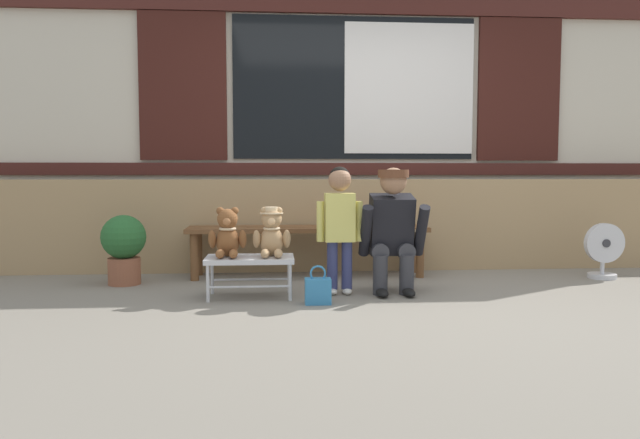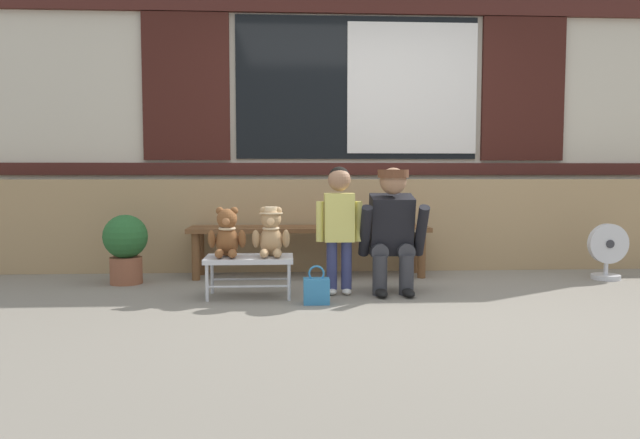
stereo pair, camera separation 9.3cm
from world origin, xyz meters
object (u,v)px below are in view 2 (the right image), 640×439
(teddy_bear_with_hat, at_px, (271,233))
(adult_crouching, at_px, (393,230))
(small_display_bench, at_px, (249,261))
(handbag_on_ground, at_px, (316,290))
(wooden_bench_long, at_px, (309,234))
(potted_plant, at_px, (126,245))
(child_standing, at_px, (339,216))
(floor_fan, at_px, (607,252))
(teddy_bear_plain, at_px, (227,234))

(teddy_bear_with_hat, xyz_separation_m, adult_crouching, (0.92, 0.09, 0.01))
(small_display_bench, bearing_deg, handbag_on_ground, -29.37)
(wooden_bench_long, distance_m, teddy_bear_with_hat, 0.93)
(small_display_bench, relative_size, potted_plant, 1.12)
(small_display_bench, height_order, handbag_on_ground, small_display_bench)
(adult_crouching, bearing_deg, small_display_bench, -174.86)
(handbag_on_ground, bearing_deg, adult_crouching, 31.55)
(child_standing, relative_size, floor_fan, 2.00)
(small_display_bench, bearing_deg, teddy_bear_with_hat, 0.77)
(teddy_bear_with_hat, xyz_separation_m, handbag_on_ground, (0.32, -0.27, -0.38))
(teddy_bear_plain, height_order, floor_fan, teddy_bear_plain)
(child_standing, relative_size, potted_plant, 1.68)
(child_standing, xyz_separation_m, handbag_on_ground, (-0.19, -0.33, -0.50))
(teddy_bear_plain, height_order, adult_crouching, adult_crouching)
(adult_crouching, bearing_deg, child_standing, -174.99)
(child_standing, distance_m, floor_fan, 2.42)
(teddy_bear_plain, bearing_deg, handbag_on_ground, -22.99)
(child_standing, height_order, potted_plant, child_standing)
(small_display_bench, relative_size, teddy_bear_plain, 1.76)
(teddy_bear_plain, bearing_deg, wooden_bench_long, 53.78)
(child_standing, relative_size, handbag_on_ground, 3.52)
(adult_crouching, relative_size, handbag_on_ground, 3.49)
(small_display_bench, xyz_separation_m, floor_fan, (3.01, 0.56, -0.03))
(potted_plant, bearing_deg, teddy_bear_with_hat, -26.17)
(wooden_bench_long, height_order, teddy_bear_with_hat, teddy_bear_with_hat)
(wooden_bench_long, height_order, teddy_bear_plain, teddy_bear_plain)
(teddy_bear_plain, bearing_deg, small_display_bench, -0.51)
(small_display_bench, distance_m, teddy_bear_with_hat, 0.26)
(small_display_bench, relative_size, handbag_on_ground, 2.35)
(handbag_on_ground, bearing_deg, floor_fan, 18.17)
(teddy_bear_plain, relative_size, handbag_on_ground, 1.34)
(teddy_bear_with_hat, relative_size, handbag_on_ground, 1.34)
(teddy_bear_plain, distance_m, teddy_bear_with_hat, 0.32)
(teddy_bear_plain, distance_m, floor_fan, 3.23)
(wooden_bench_long, relative_size, potted_plant, 3.68)
(adult_crouching, bearing_deg, potted_plant, 166.81)
(small_display_bench, xyz_separation_m, potted_plant, (-1.05, 0.59, 0.06))
(teddy_bear_with_hat, relative_size, adult_crouching, 0.38)
(teddy_bear_plain, xyz_separation_m, handbag_on_ground, (0.64, -0.27, -0.37))
(teddy_bear_plain, height_order, child_standing, child_standing)
(teddy_bear_with_hat, xyz_separation_m, floor_fan, (2.85, 0.56, -0.23))
(small_display_bench, relative_size, adult_crouching, 0.67)
(wooden_bench_long, distance_m, small_display_bench, 0.99)
(teddy_bear_plain, distance_m, adult_crouching, 1.24)
(teddy_bear_plain, distance_m, child_standing, 0.84)
(wooden_bench_long, bearing_deg, adult_crouching, -51.94)
(teddy_bear_with_hat, distance_m, handbag_on_ground, 0.56)
(potted_plant, bearing_deg, small_display_bench, -29.62)
(potted_plant, bearing_deg, child_standing, -17.30)
(teddy_bear_plain, relative_size, teddy_bear_with_hat, 1.00)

